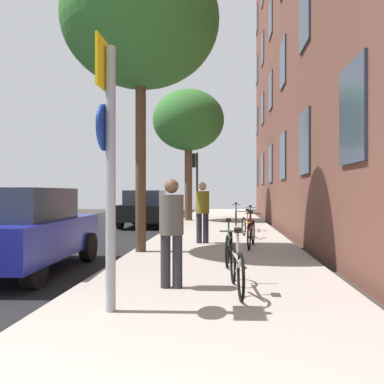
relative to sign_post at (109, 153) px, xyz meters
The scene contains 17 objects.
ground_plane 11.51m from the sign_post, 101.65° to the left, with size 41.80×41.80×0.00m, color #332D28.
road_asphalt 12.11m from the sign_post, 111.57° to the left, with size 7.00×38.00×0.01m, color black.
sidewalk 11.34m from the sign_post, 83.78° to the left, with size 4.20×38.00×0.12m, color #9E9389.
sign_post is the anchor object (origin of this frame).
traffic_light 18.63m from the sign_post, 91.00° to the left, with size 0.43×0.24×3.71m.
tree_near 6.17m from the sign_post, 97.41° to the left, with size 3.80×3.80×7.20m.
tree_far 16.32m from the sign_post, 91.74° to the left, with size 3.65×3.65×6.67m.
bicycle_0 2.45m from the sign_post, 34.95° to the left, with size 0.42×1.71×0.93m.
bicycle_1 4.09m from the sign_post, 67.09° to the left, with size 0.42×1.71×0.91m.
bicycle_2 6.43m from the sign_post, 70.68° to the left, with size 0.45×1.73×0.96m.
bicycle_3 8.69m from the sign_post, 75.96° to the left, with size 0.42×1.58×0.91m.
bicycle_4 11.05m from the sign_post, 77.65° to the left, with size 0.42×1.72×0.95m.
bicycle_5 13.31m from the sign_post, 81.91° to the left, with size 0.42×1.75×0.99m.
pedestrian_0 1.70m from the sign_post, 64.75° to the left, with size 0.49×0.49×1.63m.
pedestrian_1 6.80m from the sign_post, 83.56° to the left, with size 0.39×0.39×1.71m.
car_0 3.87m from the sign_post, 132.12° to the left, with size 1.99×4.15×1.62m.
car_1 13.57m from the sign_post, 99.20° to the left, with size 1.98×4.38×1.62m.
Camera 1 is at (1.29, -0.92, 1.55)m, focal length 38.35 mm.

